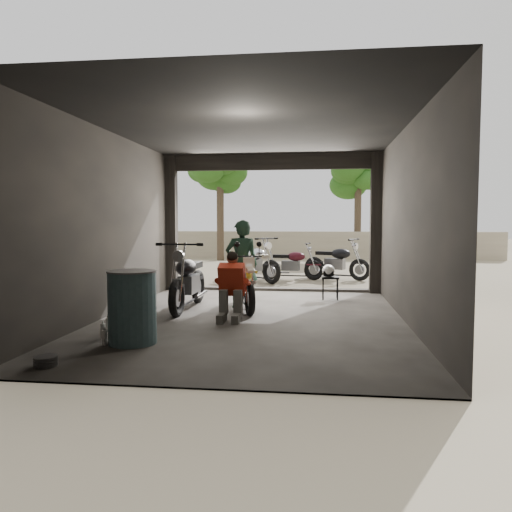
% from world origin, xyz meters
% --- Properties ---
extents(ground, '(80.00, 80.00, 0.00)m').
position_xyz_m(ground, '(0.00, 0.00, 0.00)').
color(ground, '#7A6D56').
rests_on(ground, ground).
extents(garage, '(7.00, 7.13, 3.20)m').
position_xyz_m(garage, '(0.00, 0.55, 1.28)').
color(garage, '#2D2B28').
rests_on(garage, ground).
extents(boundary_wall, '(18.00, 0.30, 1.20)m').
position_xyz_m(boundary_wall, '(0.00, 14.00, 0.60)').
color(boundary_wall, gray).
rests_on(boundary_wall, ground).
extents(tree_left, '(2.20, 2.20, 5.60)m').
position_xyz_m(tree_left, '(-3.00, 12.50, 3.99)').
color(tree_left, '#382B1E').
rests_on(tree_left, ground).
extents(tree_right, '(2.20, 2.20, 5.00)m').
position_xyz_m(tree_right, '(2.80, 14.00, 3.56)').
color(tree_right, '#382B1E').
rests_on(tree_right, ground).
extents(main_bike, '(1.12, 1.73, 1.07)m').
position_xyz_m(main_bike, '(-0.27, 0.90, 0.54)').
color(main_bike, beige).
rests_on(main_bike, ground).
extents(left_bike, '(0.79, 1.89, 1.28)m').
position_xyz_m(left_bike, '(-1.30, 0.79, 0.64)').
color(left_bike, black).
rests_on(left_bike, ground).
extents(outside_bike_a, '(1.85, 1.75, 1.22)m').
position_xyz_m(outside_bike_a, '(-0.66, 5.27, 0.61)').
color(outside_bike_a, black).
rests_on(outside_bike_a, ground).
extents(outside_bike_b, '(1.61, 0.81, 1.05)m').
position_xyz_m(outside_bike_b, '(0.37, 5.87, 0.52)').
color(outside_bike_b, '#45101A').
rests_on(outside_bike_b, ground).
extents(outside_bike_c, '(1.87, 1.36, 1.17)m').
position_xyz_m(outside_bike_c, '(1.61, 6.08, 0.58)').
color(outside_bike_c, black).
rests_on(outside_bike_c, ground).
extents(rider, '(0.68, 0.53, 1.68)m').
position_xyz_m(rider, '(-0.34, 1.08, 0.84)').
color(rider, black).
rests_on(rider, ground).
extents(mechanic, '(0.57, 0.77, 1.11)m').
position_xyz_m(mechanic, '(-0.33, -0.15, 0.55)').
color(mechanic, red).
rests_on(mechanic, ground).
extents(stool, '(0.36, 0.36, 0.50)m').
position_xyz_m(stool, '(1.35, 2.31, 0.42)').
color(stool, black).
rests_on(stool, ground).
extents(helmet, '(0.29, 0.30, 0.25)m').
position_xyz_m(helmet, '(1.31, 2.33, 0.62)').
color(helmet, white).
rests_on(helmet, stool).
extents(oil_drum, '(0.66, 0.66, 0.99)m').
position_xyz_m(oil_drum, '(-1.37, -1.85, 0.49)').
color(oil_drum, '#3E6068').
rests_on(oil_drum, ground).
extents(sign_post, '(0.89, 0.08, 2.68)m').
position_xyz_m(sign_post, '(3.84, 2.62, 1.84)').
color(sign_post, black).
rests_on(sign_post, ground).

